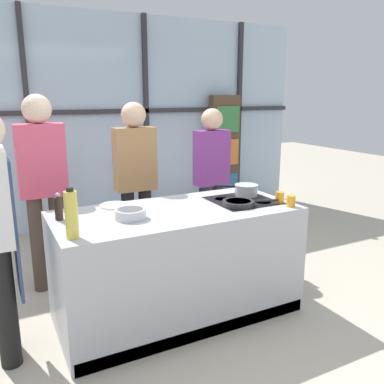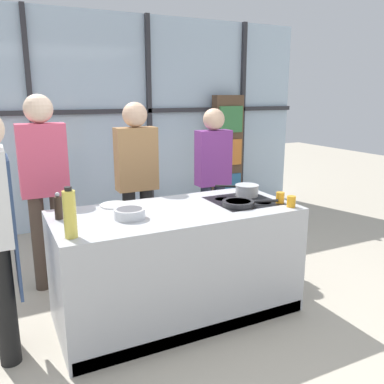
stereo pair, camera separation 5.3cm
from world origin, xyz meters
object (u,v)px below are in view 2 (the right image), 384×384
(mixing_bowl, at_px, (130,213))
(pepper_grinder, at_px, (58,207))
(juice_glass_far, at_px, (280,198))
(spectator_far_left, at_px, (44,179))
(spectator_center_right, at_px, (213,173))
(spectator_center_left, at_px, (137,176))
(frying_pan, at_px, (239,203))
(saucepan, at_px, (247,190))
(oil_bottle, at_px, (70,214))
(juice_glass_near, at_px, (291,201))
(white_plate, at_px, (115,205))

(mixing_bowl, height_order, pepper_grinder, pepper_grinder)
(pepper_grinder, xyz_separation_m, juice_glass_far, (1.71, -0.35, -0.05))
(spectator_far_left, height_order, pepper_grinder, spectator_far_left)
(spectator_far_left, bearing_deg, spectator_center_right, 180.00)
(spectator_far_left, bearing_deg, spectator_center_left, 180.00)
(juice_glass_far, bearing_deg, spectator_center_left, 126.60)
(spectator_center_left, height_order, spectator_center_right, spectator_center_left)
(frying_pan, bearing_deg, saucepan, 46.53)
(spectator_center_left, xyz_separation_m, oil_bottle, (-0.85, -1.23, 0.06))
(spectator_center_right, relative_size, saucepan, 4.75)
(juice_glass_near, xyz_separation_m, juice_glass_far, (0.00, 0.14, 0.00))
(saucepan, xyz_separation_m, mixing_bowl, (-1.13, -0.18, -0.02))
(spectator_center_right, distance_m, mixing_bowl, 1.61)
(white_plate, bearing_deg, juice_glass_near, -27.51)
(saucepan, bearing_deg, white_plate, 170.41)
(spectator_center_left, xyz_separation_m, saucepan, (0.73, -0.83, -0.04))
(oil_bottle, height_order, juice_glass_far, oil_bottle)
(spectator_center_left, bearing_deg, frying_pan, 114.61)
(pepper_grinder, bearing_deg, oil_bottle, -88.67)
(spectator_center_left, distance_m, oil_bottle, 1.50)
(spectator_center_right, relative_size, pepper_grinder, 8.09)
(spectator_far_left, bearing_deg, pepper_grinder, 89.63)
(mixing_bowl, bearing_deg, frying_pan, -4.52)
(saucepan, bearing_deg, juice_glass_far, -69.89)
(saucepan, bearing_deg, mixing_bowl, -170.84)
(mixing_bowl, bearing_deg, white_plate, 90.76)
(frying_pan, bearing_deg, juice_glass_far, -10.79)
(white_plate, xyz_separation_m, mixing_bowl, (0.00, -0.38, 0.03))
(spectator_center_right, height_order, saucepan, spectator_center_right)
(juice_glass_far, bearing_deg, spectator_far_left, 146.13)
(saucepan, bearing_deg, oil_bottle, -165.59)
(spectator_center_right, bearing_deg, mixing_bowl, 38.78)
(oil_bottle, bearing_deg, spectator_far_left, 90.22)
(mixing_bowl, distance_m, juice_glass_near, 1.28)
(white_plate, distance_m, mixing_bowl, 0.38)
(spectator_center_right, height_order, oil_bottle, spectator_center_right)
(spectator_center_left, bearing_deg, spectator_center_right, -180.00)
(frying_pan, relative_size, white_plate, 1.91)
(spectator_center_left, bearing_deg, juice_glass_near, 123.50)
(frying_pan, height_order, mixing_bowl, mixing_bowl)
(juice_glass_far, bearing_deg, oil_bottle, -177.10)
(spectator_center_right, relative_size, juice_glass_near, 18.06)
(saucepan, xyz_separation_m, oil_bottle, (-1.59, -0.41, 0.10))
(saucepan, distance_m, juice_glass_far, 0.34)
(saucepan, distance_m, white_plate, 1.15)
(spectator_far_left, distance_m, frying_pan, 1.73)
(white_plate, bearing_deg, juice_glass_far, -22.26)
(spectator_far_left, xyz_separation_m, mixing_bowl, (0.46, -1.01, -0.10))
(frying_pan, relative_size, oil_bottle, 1.39)
(spectator_center_left, xyz_separation_m, juice_glass_far, (0.85, -1.15, -0.05))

